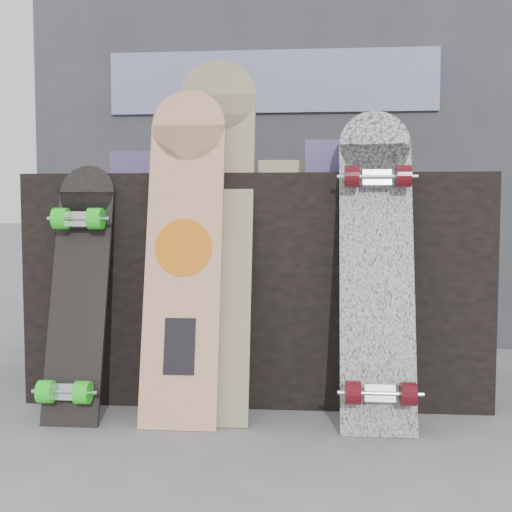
# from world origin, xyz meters

# --- Properties ---
(ground) EXTENTS (60.00, 60.00, 0.00)m
(ground) POSITION_xyz_m (0.00, 0.00, 0.00)
(ground) COLOR slate
(ground) RESTS_ON ground
(vendor_table) EXTENTS (1.60, 0.60, 0.80)m
(vendor_table) POSITION_xyz_m (0.00, 0.50, 0.40)
(vendor_table) COLOR black
(vendor_table) RESTS_ON ground
(booth) EXTENTS (2.40, 0.22, 2.20)m
(booth) POSITION_xyz_m (0.00, 1.35, 1.10)
(booth) COLOR #37373D
(booth) RESTS_ON ground
(merch_box_purple) EXTENTS (0.18, 0.12, 0.10)m
(merch_box_purple) POSITION_xyz_m (-0.49, 0.55, 0.85)
(merch_box_purple) COLOR navy
(merch_box_purple) RESTS_ON vendor_table
(merch_box_small) EXTENTS (0.14, 0.14, 0.12)m
(merch_box_small) POSITION_xyz_m (0.24, 0.40, 0.86)
(merch_box_small) COLOR navy
(merch_box_small) RESTS_ON vendor_table
(merch_box_flat) EXTENTS (0.22, 0.10, 0.06)m
(merch_box_flat) POSITION_xyz_m (0.11, 0.51, 0.83)
(merch_box_flat) COLOR #D1B78C
(merch_box_flat) RESTS_ON vendor_table
(longboard_geisha) EXTENTS (0.25, 0.27, 1.08)m
(longboard_geisha) POSITION_xyz_m (-0.22, 0.11, 0.57)
(longboard_geisha) COLOR #D2B08E
(longboard_geisha) RESTS_ON ground
(longboard_celtic) EXTENTS (0.27, 0.33, 1.20)m
(longboard_celtic) POSITION_xyz_m (-0.13, 0.18, 0.64)
(longboard_celtic) COLOR beige
(longboard_celtic) RESTS_ON ground
(longboard_cascadia) EXTENTS (0.23, 0.34, 1.00)m
(longboard_cascadia) POSITION_xyz_m (0.40, 0.09, 0.52)
(longboard_cascadia) COLOR white
(longboard_cascadia) RESTS_ON ground
(skateboard_dark) EXTENTS (0.19, 0.30, 0.83)m
(skateboard_dark) POSITION_xyz_m (-0.56, 0.08, 0.42)
(skateboard_dark) COLOR black
(skateboard_dark) RESTS_ON ground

